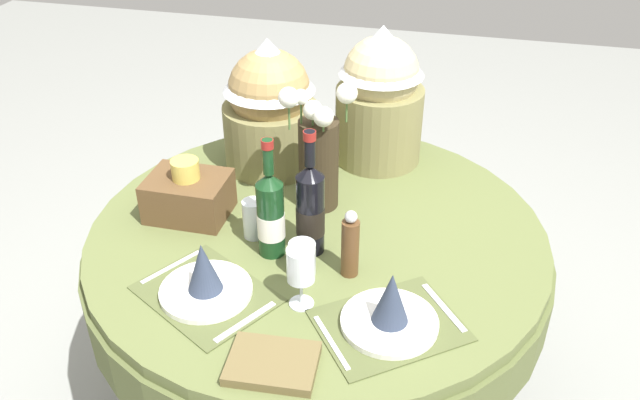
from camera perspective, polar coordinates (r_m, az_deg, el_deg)
ground at (r=2.48m, az=-0.19°, el=-16.26°), size 8.00×8.00×0.00m
dining_table at (r=2.07m, az=-0.22°, el=-5.44°), size 1.38×1.38×0.73m
place_setting_left at (r=1.75m, az=-9.73°, el=-6.72°), size 0.42×0.40×0.16m
place_setting_right at (r=1.65m, az=5.97°, el=-9.36°), size 0.43×0.41×0.16m
flower_vase at (r=2.01m, az=-0.14°, el=3.93°), size 0.21×0.16×0.41m
wine_bottle_left at (r=1.83m, az=-0.83°, el=-0.73°), size 0.08×0.08×0.37m
wine_bottle_right at (r=1.83m, az=-4.21°, el=-1.14°), size 0.08×0.08×0.36m
wine_glass_right at (r=1.66m, az=-1.64°, el=-5.65°), size 0.07×0.07×0.17m
tumbler_near_left at (r=1.94m, az=-5.65°, el=-1.59°), size 0.06×0.06×0.12m
tumbler_mid at (r=1.80m, az=-1.52°, el=-4.97°), size 0.07×0.07×0.10m
pepper_mill at (r=1.77m, az=2.57°, el=-3.87°), size 0.05×0.05×0.20m
book_on_table at (r=1.57m, az=-4.04°, el=-13.64°), size 0.21×0.16×0.02m
gift_tub_back_left at (r=2.22m, az=-4.28°, el=8.36°), size 0.32×0.32×0.45m
gift_tub_back_centre at (r=2.26m, az=5.12°, el=9.18°), size 0.29×0.29×0.47m
woven_basket_side_left at (r=2.06m, az=-11.09°, el=0.46°), size 0.24×0.18×0.19m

